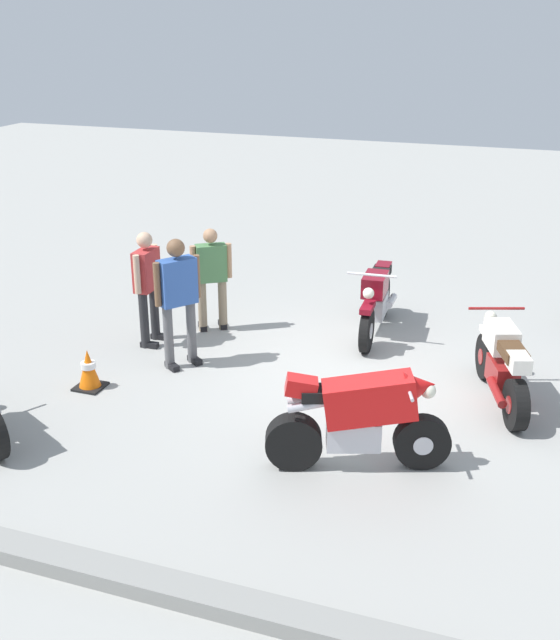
# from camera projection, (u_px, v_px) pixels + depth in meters

# --- Properties ---
(ground_plane) EXTENTS (40.00, 40.00, 0.00)m
(ground_plane) POSITION_uv_depth(u_px,v_px,m) (344.00, 374.00, 10.42)
(ground_plane) COLOR #9E9E99
(curb_edge) EXTENTS (14.00, 0.30, 0.15)m
(curb_edge) POSITION_uv_depth(u_px,v_px,m) (196.00, 595.00, 6.36)
(curb_edge) COLOR gray
(curb_edge) RESTS_ON ground
(motorcycle_maroon_cruiser) EXTENTS (0.70, 2.09, 1.09)m
(motorcycle_maroon_cruiser) POSITION_uv_depth(u_px,v_px,m) (376.00, 300.00, 11.59)
(motorcycle_maroon_cruiser) COLOR black
(motorcycle_maroon_cruiser) RESTS_ON ground
(motorcycle_red_sportbike) EXTENTS (1.90, 0.92, 1.14)m
(motorcycle_red_sportbike) POSITION_uv_depth(u_px,v_px,m) (360.00, 417.00, 8.09)
(motorcycle_red_sportbike) COLOR black
(motorcycle_red_sportbike) RESTS_ON ground
(motorcycle_cream_vintage) EXTENTS (0.90, 1.89, 1.07)m
(motorcycle_cream_vintage) POSITION_uv_depth(u_px,v_px,m) (502.00, 366.00, 9.52)
(motorcycle_cream_vintage) COLOR black
(motorcycle_cream_vintage) RESTS_ON ground
(person_in_green_shirt) EXTENTS (0.56, 0.49, 1.58)m
(person_in_green_shirt) POSITION_uv_depth(u_px,v_px,m) (211.00, 274.00, 11.57)
(person_in_green_shirt) COLOR gray
(person_in_green_shirt) RESTS_ON ground
(person_in_red_shirt) EXTENTS (0.31, 0.65, 1.67)m
(person_in_red_shirt) POSITION_uv_depth(u_px,v_px,m) (147.00, 281.00, 11.07)
(person_in_red_shirt) COLOR #262628
(person_in_red_shirt) RESTS_ON ground
(person_in_blue_shirt) EXTENTS (0.52, 0.60, 1.78)m
(person_in_blue_shirt) POSITION_uv_depth(u_px,v_px,m) (178.00, 294.00, 10.34)
(person_in_blue_shirt) COLOR #59595B
(person_in_blue_shirt) RESTS_ON ground
(traffic_cone) EXTENTS (0.36, 0.36, 0.53)m
(traffic_cone) POSITION_uv_depth(u_px,v_px,m) (89.00, 369.00, 9.95)
(traffic_cone) COLOR black
(traffic_cone) RESTS_ON ground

